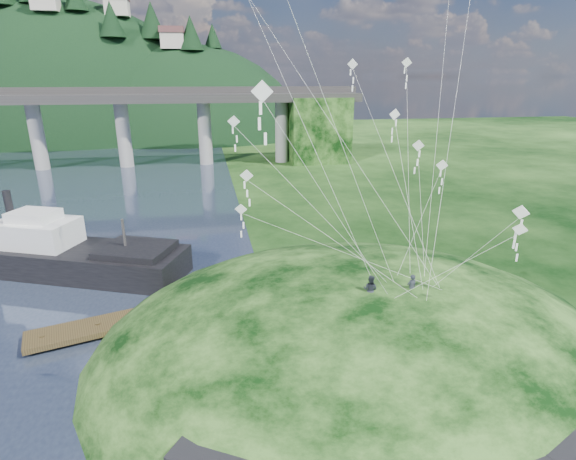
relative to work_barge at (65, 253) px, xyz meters
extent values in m
plane|color=black|center=(14.18, -18.09, -1.85)|extent=(320.00, 320.00, 0.00)
ellipsoid|color=black|center=(22.18, -16.09, -3.35)|extent=(36.00, 32.00, 13.00)
cylinder|color=gray|center=(-17.82, 51.91, 4.65)|extent=(2.60, 2.60, 13.00)
cylinder|color=gray|center=(-2.32, 51.91, 4.65)|extent=(2.60, 2.60, 13.00)
cylinder|color=gray|center=(13.18, 51.91, 4.65)|extent=(2.60, 2.60, 13.00)
cylinder|color=gray|center=(28.68, 51.91, 4.65)|extent=(2.60, 2.60, 13.00)
cube|color=black|center=(36.18, 51.91, 4.65)|extent=(12.00, 11.00, 13.00)
ellipsoid|color=black|center=(-25.82, 107.91, -7.85)|extent=(96.00, 68.00, 88.00)
ellipsoid|color=black|center=(9.18, 99.91, -11.85)|extent=(76.00, 56.00, 72.00)
cone|color=black|center=(-8.27, 88.99, 28.73)|extent=(6.47, 6.47, 8.51)
cone|color=black|center=(0.96, 95.90, 29.38)|extent=(7.13, 7.13, 9.38)
cone|color=black|center=(11.06, 90.94, 26.02)|extent=(6.56, 6.56, 8.63)
cone|color=black|center=(16.95, 96.54, 25.83)|extent=(4.88, 4.88, 6.42)
cube|color=beige|center=(-23.82, 91.91, 32.43)|extent=(6.00, 5.00, 4.00)
cube|color=beige|center=(-7.82, 97.91, 32.33)|extent=(6.00, 5.00, 4.00)
cube|color=beige|center=(6.18, 91.91, 24.03)|extent=(6.00, 5.00, 4.00)
cube|color=brown|center=(6.18, 91.91, 26.73)|extent=(6.40, 5.40, 1.60)
cube|color=black|center=(0.35, -0.14, -0.60)|extent=(21.73, 13.35, 2.50)
cube|color=silver|center=(-2.32, 0.95, 1.60)|extent=(7.82, 6.46, 2.69)
cube|color=silver|center=(-2.32, 0.95, 3.24)|extent=(4.65, 4.12, 1.15)
cube|color=black|center=(6.57, -2.69, 0.93)|extent=(7.15, 6.63, 0.58)
cylinder|color=black|center=(-4.54, 1.86, 4.39)|extent=(0.67, 0.67, 2.30)
cylinder|color=#2D2B2B|center=(5.68, -2.33, 2.18)|extent=(0.23, 0.23, 2.88)
cube|color=#342815|center=(8.22, -10.40, -1.34)|extent=(16.04, 6.97, 0.40)
cylinder|color=#342815|center=(1.65, -12.36, -1.62)|extent=(0.34, 0.34, 1.14)
cylinder|color=#342815|center=(4.94, -11.38, -1.62)|extent=(0.34, 0.34, 1.14)
cylinder|color=#342815|center=(8.22, -10.40, -1.62)|extent=(0.34, 0.34, 1.14)
cylinder|color=#342815|center=(11.50, -9.42, -1.62)|extent=(0.34, 0.34, 1.14)
cylinder|color=#342815|center=(14.79, -8.45, -1.62)|extent=(0.34, 0.34, 1.14)
imported|color=#262A32|center=(24.62, -17.94, 3.91)|extent=(0.70, 0.52, 1.74)
imported|color=#262A32|center=(22.06, -17.84, 4.01)|extent=(1.11, 1.10, 1.81)
cube|color=white|center=(15.03, -24.07, 14.54)|extent=(0.79, 0.18, 0.78)
cube|color=white|center=(15.03, -24.07, 13.99)|extent=(0.10, 0.03, 0.46)
cube|color=white|center=(15.03, -24.07, 13.43)|extent=(0.10, 0.03, 0.46)
cube|color=white|center=(15.03, -24.07, 12.87)|extent=(0.10, 0.03, 0.46)
cube|color=white|center=(15.44, -12.36, 9.08)|extent=(0.85, 0.31, 0.83)
cube|color=white|center=(15.44, -12.36, 8.47)|extent=(0.11, 0.04, 0.49)
cube|color=white|center=(15.44, -12.36, 7.87)|extent=(0.11, 0.04, 0.49)
cube|color=white|center=(15.44, -12.36, 7.26)|extent=(0.11, 0.04, 0.49)
cube|color=white|center=(24.94, -12.88, 12.77)|extent=(0.74, 0.21, 0.72)
cube|color=white|center=(24.94, -12.88, 12.25)|extent=(0.10, 0.04, 0.43)
cube|color=white|center=(24.94, -12.88, 11.73)|extent=(0.10, 0.04, 0.43)
cube|color=white|center=(24.94, -12.88, 11.21)|extent=(0.10, 0.04, 0.43)
cube|color=white|center=(15.24, -9.24, 5.96)|extent=(0.87, 0.29, 0.86)
cube|color=white|center=(15.24, -9.24, 5.34)|extent=(0.11, 0.04, 0.51)
cube|color=white|center=(15.24, -9.24, 4.72)|extent=(0.11, 0.04, 0.51)
cube|color=white|center=(15.24, -9.24, 4.10)|extent=(0.11, 0.04, 0.51)
cube|color=white|center=(29.32, -20.22, 8.19)|extent=(0.64, 0.66, 0.85)
cube|color=white|center=(29.32, -20.22, 7.57)|extent=(0.11, 0.07, 0.51)
cube|color=white|center=(29.32, -20.22, 6.94)|extent=(0.11, 0.07, 0.51)
cube|color=white|center=(29.32, -20.22, 6.32)|extent=(0.11, 0.07, 0.51)
cube|color=white|center=(23.19, -9.23, 15.85)|extent=(0.62, 0.46, 0.72)
cube|color=white|center=(23.19, -9.23, 15.33)|extent=(0.10, 0.05, 0.43)
cube|color=white|center=(23.19, -9.23, 14.80)|extent=(0.10, 0.05, 0.43)
cube|color=white|center=(23.19, -9.23, 14.28)|extent=(0.10, 0.05, 0.43)
cube|color=white|center=(28.62, -21.23, 7.61)|extent=(0.61, 0.48, 0.72)
cube|color=white|center=(28.62, -21.23, 7.08)|extent=(0.10, 0.05, 0.43)
cube|color=white|center=(28.62, -21.23, 6.56)|extent=(0.10, 0.05, 0.43)
cube|color=white|center=(28.62, -21.23, 6.03)|extent=(0.10, 0.05, 0.43)
cube|color=white|center=(30.22, -10.04, 8.80)|extent=(0.87, 0.26, 0.87)
cube|color=white|center=(30.22, -10.04, 8.17)|extent=(0.11, 0.02, 0.51)
cube|color=white|center=(30.22, -10.04, 7.55)|extent=(0.11, 0.02, 0.51)
cube|color=white|center=(30.22, -10.04, 6.92)|extent=(0.11, 0.02, 0.51)
cube|color=white|center=(27.83, -10.72, 10.43)|extent=(0.81, 0.31, 0.82)
cube|color=white|center=(27.83, -10.72, 9.84)|extent=(0.11, 0.03, 0.49)
cube|color=white|center=(27.83, -10.72, 9.24)|extent=(0.11, 0.03, 0.49)
cube|color=white|center=(27.83, -10.72, 8.65)|extent=(0.11, 0.03, 0.49)
cube|color=white|center=(28.29, -6.70, 16.05)|extent=(0.78, 0.24, 0.77)
cube|color=white|center=(28.29, -6.70, 15.49)|extent=(0.10, 0.03, 0.46)
cube|color=white|center=(28.29, -6.70, 14.94)|extent=(0.10, 0.03, 0.46)
cube|color=white|center=(28.29, -6.70, 14.38)|extent=(0.10, 0.03, 0.46)
cube|color=white|center=(14.58, -14.96, 12.69)|extent=(0.69, 0.25, 0.66)
cube|color=white|center=(14.58, -14.96, 12.21)|extent=(0.09, 0.04, 0.40)
cube|color=white|center=(14.58, -14.96, 11.72)|extent=(0.09, 0.04, 0.40)
cube|color=white|center=(14.58, -14.96, 11.24)|extent=(0.09, 0.04, 0.40)
camera|label=1|loc=(12.91, -40.51, 15.04)|focal=28.00mm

